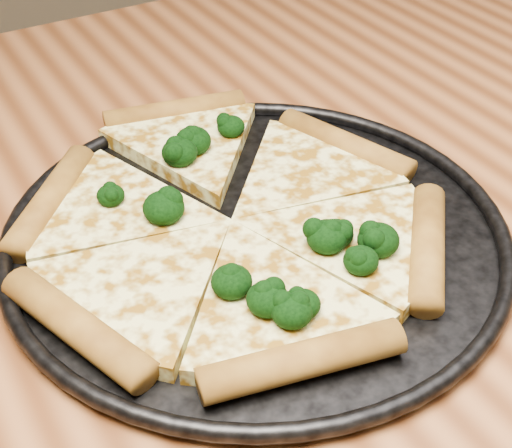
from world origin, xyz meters
TOP-DOWN VIEW (x-y plane):
  - dining_table at (0.00, 0.00)m, footprint 1.20×0.90m
  - pizza_pan at (0.06, -0.04)m, footprint 0.39×0.39m
  - pizza at (0.04, -0.02)m, footprint 0.35×0.37m
  - broccoli_florets at (0.05, -0.04)m, footprint 0.17×0.25m

SIDE VIEW (x-z plane):
  - dining_table at x=0.00m, z-range 0.28..1.03m
  - pizza_pan at x=0.06m, z-range 0.75..0.77m
  - pizza at x=0.04m, z-range 0.75..0.78m
  - broccoli_florets at x=0.05m, z-range 0.77..0.79m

